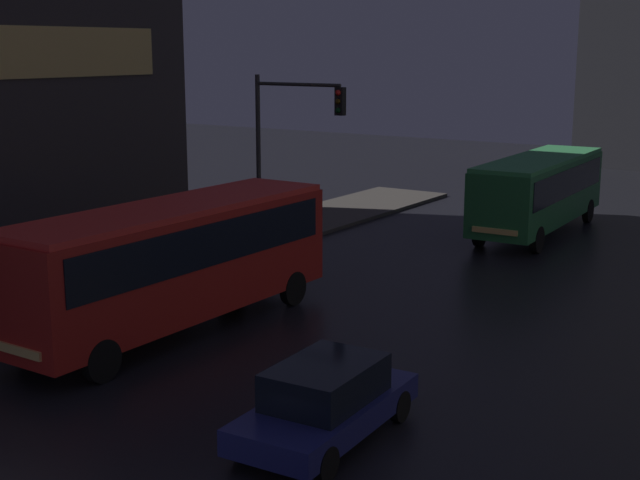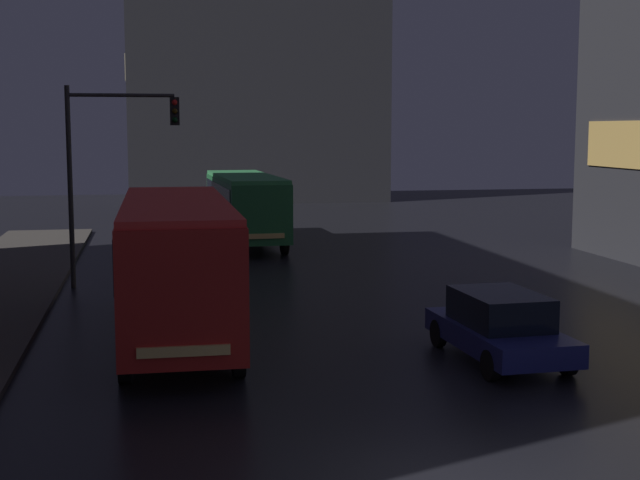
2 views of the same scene
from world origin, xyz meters
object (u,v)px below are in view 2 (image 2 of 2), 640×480
bus_near (176,254)px  traffic_light_main (108,151)px  bus_far (245,202)px  car_taxi (500,326)px

bus_near → traffic_light_main: size_ratio=1.59×
traffic_light_main → bus_far: bearing=61.0°
bus_near → bus_far: bus_near is taller
bus_far → traffic_light_main: size_ratio=1.52×
bus_near → traffic_light_main: traffic_light_main is taller
bus_near → traffic_light_main: 8.25m
bus_far → bus_near: bearing=76.6°
traffic_light_main → car_taxi: bearing=-51.6°
bus_near → car_taxi: (6.96, -3.44, -1.32)m
bus_far → car_taxi: size_ratio=2.22×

